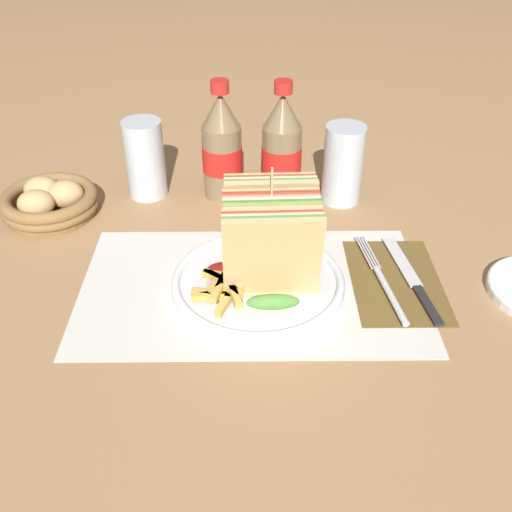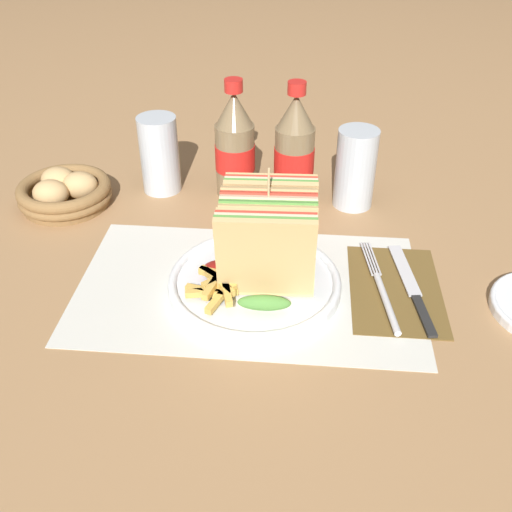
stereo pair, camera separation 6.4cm
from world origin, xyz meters
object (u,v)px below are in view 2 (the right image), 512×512
at_px(fork, 383,293).
at_px(glass_far, 159,154).
at_px(bread_basket, 64,192).
at_px(knife, 412,288).
at_px(glass_near, 355,173).
at_px(club_sandwich, 268,237).
at_px(plate_main, 255,282).
at_px(coke_bottle_far, 294,150).
at_px(coke_bottle_near, 235,147).

height_order(fork, glass_far, glass_far).
xyz_separation_m(glass_far, bread_basket, (-0.15, -0.07, -0.04)).
bearing_deg(knife, bread_basket, 152.95).
bearing_deg(fork, glass_near, 88.83).
distance_m(club_sandwich, glass_far, 0.32).
height_order(plate_main, glass_far, glass_far).
bearing_deg(fork, knife, 14.27).
relative_size(glass_near, glass_far, 1.00).
bearing_deg(plate_main, fork, -1.66).
height_order(club_sandwich, knife, club_sandwich).
bearing_deg(glass_near, glass_far, 176.00).
xyz_separation_m(fork, glass_near, (-0.03, 0.25, 0.05)).
relative_size(knife, glass_far, 1.50).
distance_m(club_sandwich, coke_bottle_far, 0.25).
bearing_deg(bread_basket, coke_bottle_near, 13.20).
distance_m(plate_main, bread_basket, 0.39).
relative_size(plate_main, club_sandwich, 1.33).
bearing_deg(bread_basket, fork, -21.96).
bearing_deg(club_sandwich, coke_bottle_near, 106.07).
xyz_separation_m(coke_bottle_near, glass_far, (-0.13, 0.00, -0.02)).
distance_m(knife, coke_bottle_near, 0.38).
height_order(club_sandwich, bread_basket, club_sandwich).
bearing_deg(bread_basket, knife, -18.91).
height_order(coke_bottle_near, glass_far, coke_bottle_near).
bearing_deg(glass_far, fork, -37.12).
xyz_separation_m(knife, glass_near, (-0.07, 0.23, 0.05)).
height_order(knife, glass_near, glass_near).
height_order(glass_near, glass_far, same).
bearing_deg(bread_basket, glass_far, 24.03).
relative_size(fork, bread_basket, 1.30).
xyz_separation_m(plate_main, bread_basket, (-0.33, 0.20, 0.01)).
bearing_deg(plate_main, coke_bottle_near, 102.07).
xyz_separation_m(plate_main, coke_bottle_near, (-0.06, 0.26, 0.07)).
relative_size(plate_main, fork, 1.18).
height_order(glass_near, bread_basket, glass_near).
height_order(club_sandwich, glass_far, club_sandwich).
xyz_separation_m(club_sandwich, knife, (0.20, 0.00, -0.07)).
relative_size(coke_bottle_far, glass_near, 1.51).
relative_size(knife, glass_near, 1.50).
height_order(coke_bottle_far, bread_basket, coke_bottle_far).
height_order(fork, bread_basket, bread_basket).
height_order(plate_main, coke_bottle_far, coke_bottle_far).
xyz_separation_m(plate_main, knife, (0.21, 0.01, -0.00)).
relative_size(plate_main, coke_bottle_near, 1.18).
distance_m(coke_bottle_near, glass_far, 0.13).
xyz_separation_m(knife, coke_bottle_near, (-0.27, 0.25, 0.08)).
relative_size(club_sandwich, fork, 0.89).
bearing_deg(knife, fork, -165.73).
bearing_deg(coke_bottle_near, club_sandwich, -73.93).
bearing_deg(glass_far, plate_main, -55.10).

